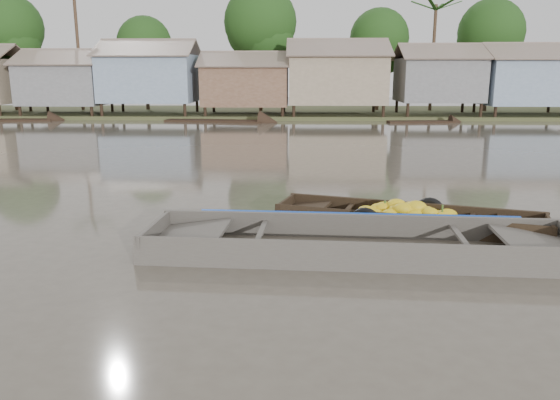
{
  "coord_description": "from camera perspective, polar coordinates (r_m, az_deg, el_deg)",
  "views": [
    {
      "loc": [
        -0.29,
        -9.27,
        3.24
      ],
      "look_at": [
        -0.59,
        0.98,
        0.8
      ],
      "focal_mm": 35.0,
      "sensor_mm": 36.0,
      "label": 1
    }
  ],
  "objects": [
    {
      "name": "distant_boats",
      "position": [
        32.76,
        0.99,
        7.61
      ],
      "size": [
        47.57,
        15.65,
        0.35
      ],
      "color": "black",
      "rests_on": "ground"
    },
    {
      "name": "viewer_boat",
      "position": [
        10.08,
        8.33,
        -5.12
      ],
      "size": [
        7.85,
        2.48,
        0.62
      ],
      "rotation": [
        0.0,
        0.0,
        -0.06
      ],
      "color": "#49433E",
      "rests_on": "ground"
    },
    {
      "name": "banana_boat",
      "position": [
        11.96,
        12.82,
        -1.89
      ],
      "size": [
        5.74,
        2.94,
        0.76
      ],
      "rotation": [
        0.0,
        0.0,
        -0.3
      ],
      "color": "black",
      "rests_on": "ground"
    },
    {
      "name": "riverbank",
      "position": [
        41.26,
        6.46,
        13.06
      ],
      "size": [
        120.0,
        12.47,
        10.22
      ],
      "color": "#384723",
      "rests_on": "ground"
    },
    {
      "name": "ground",
      "position": [
        9.82,
        3.3,
        -5.9
      ],
      "size": [
        120.0,
        120.0,
        0.0
      ],
      "primitive_type": "plane",
      "color": "#4F473C",
      "rests_on": "ground"
    }
  ]
}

